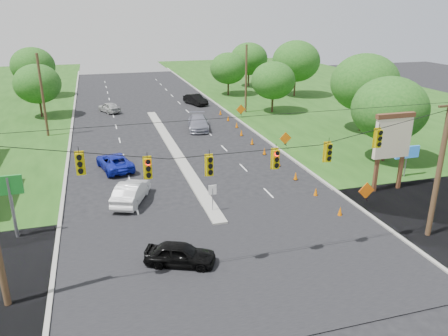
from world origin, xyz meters
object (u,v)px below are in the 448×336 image
object	(u,v)px
white_sedan	(131,192)
blue_pickup	(115,162)
pylon_sign	(394,140)
black_sedan	(180,254)

from	to	relation	value
white_sedan	blue_pickup	world-z (taller)	white_sedan
white_sedan	blue_pickup	size ratio (longest dim) A/B	0.94
pylon_sign	black_sedan	xyz separation A→B (m)	(-17.74, -6.07, -3.34)
white_sedan	blue_pickup	bearing A→B (deg)	-62.18
black_sedan	blue_pickup	xyz separation A→B (m)	(-2.56, 16.70, 0.05)
pylon_sign	white_sedan	distance (m)	20.06
blue_pickup	pylon_sign	bearing A→B (deg)	139.84
pylon_sign	black_sedan	size ratio (longest dim) A/B	1.57
black_sedan	blue_pickup	distance (m)	16.89
blue_pickup	black_sedan	bearing A→B (deg)	86.20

